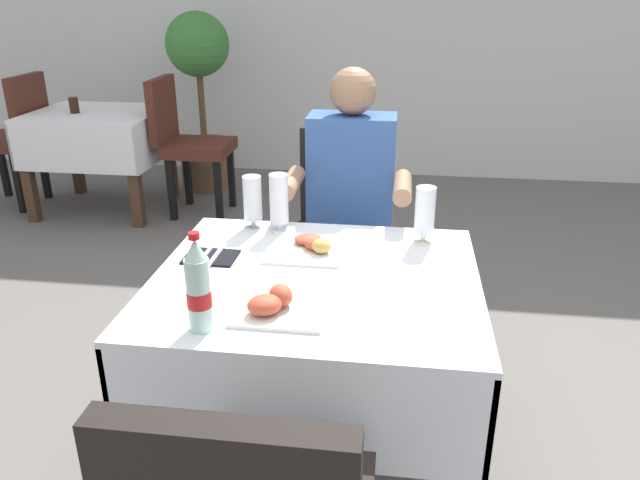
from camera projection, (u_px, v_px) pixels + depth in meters
name	position (u px, v px, depth m)	size (l,w,h in m)	color
ground_plane	(356.00, 461.00, 2.16)	(11.00, 11.00, 0.00)	#66605B
main_dining_table	(316.00, 324.00, 1.96)	(1.01, 0.90, 0.72)	white
chair_far_diner_seat	(342.00, 228.00, 2.73)	(0.44, 0.50, 0.97)	black
seated_diner_far	(350.00, 203.00, 2.56)	(0.50, 0.46, 1.26)	#282D42
plate_near_camera	(277.00, 304.00, 1.68)	(0.25, 0.25, 0.07)	white
plate_far_diner	(309.00, 246.00, 2.06)	(0.25, 0.25, 0.06)	white
beer_glass_left	(425.00, 215.00, 2.10)	(0.07, 0.07, 0.20)	white
beer_glass_middle	(279.00, 203.00, 2.20)	(0.07, 0.07, 0.22)	white
beer_glass_right	(253.00, 201.00, 2.23)	(0.07, 0.07, 0.20)	white
cola_bottle_primary	(198.00, 288.00, 1.56)	(0.06, 0.06, 0.27)	silver
napkin_cutlery_set	(211.00, 257.00, 2.02)	(0.17, 0.19, 0.01)	black
background_dining_table	(99.00, 138.00, 4.41)	(0.90, 0.77, 0.72)	white
background_chair_left	(14.00, 133.00, 4.48)	(0.50, 0.44, 0.97)	#4C2319
background_chair_right	(186.00, 138.00, 4.32)	(0.50, 0.44, 0.97)	#4C2319
background_table_tumbler	(74.00, 105.00, 4.27)	(0.06, 0.06, 0.11)	black
potted_plant_corner	(201.00, 89.00, 4.79)	(0.49, 0.49, 1.38)	brown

